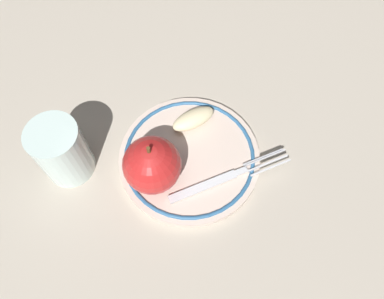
{
  "coord_description": "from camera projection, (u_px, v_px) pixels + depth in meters",
  "views": [
    {
      "loc": [
        -0.03,
        0.25,
        0.52
      ],
      "look_at": [
        -0.0,
        0.01,
        0.04
      ],
      "focal_mm": 35.0,
      "sensor_mm": 36.0,
      "label": 1
    }
  ],
  "objects": [
    {
      "name": "ground_plane",
      "position": [
        190.0,
        156.0,
        0.58
      ],
      "size": [
        2.0,
        2.0,
        0.0
      ],
      "primitive_type": "plane",
      "color": "#B5AA98"
    },
    {
      "name": "plate",
      "position": [
        192.0,
        158.0,
        0.57
      ],
      "size": [
        0.21,
        0.21,
        0.02
      ],
      "color": "beige",
      "rests_on": "ground_plane"
    },
    {
      "name": "apple_red_whole",
      "position": [
        152.0,
        165.0,
        0.51
      ],
      "size": [
        0.08,
        0.08,
        0.09
      ],
      "color": "red",
      "rests_on": "plate"
    },
    {
      "name": "apple_slice_front",
      "position": [
        193.0,
        119.0,
        0.58
      ],
      "size": [
        0.08,
        0.07,
        0.02
      ],
      "primitive_type": "ellipsoid",
      "rotation": [
        0.0,
        0.0,
        0.61
      ],
      "color": "beige",
      "rests_on": "plate"
    },
    {
      "name": "fork",
      "position": [
        226.0,
        177.0,
        0.54
      ],
      "size": [
        0.17,
        0.11,
        0.0
      ],
      "rotation": [
        0.0,
        0.0,
        3.65
      ],
      "color": "silver",
      "rests_on": "plate"
    },
    {
      "name": "drinking_glass",
      "position": [
        62.0,
        151.0,
        0.52
      ],
      "size": [
        0.07,
        0.07,
        0.1
      ],
      "primitive_type": "cylinder",
      "color": "silver",
      "rests_on": "ground_plane"
    }
  ]
}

